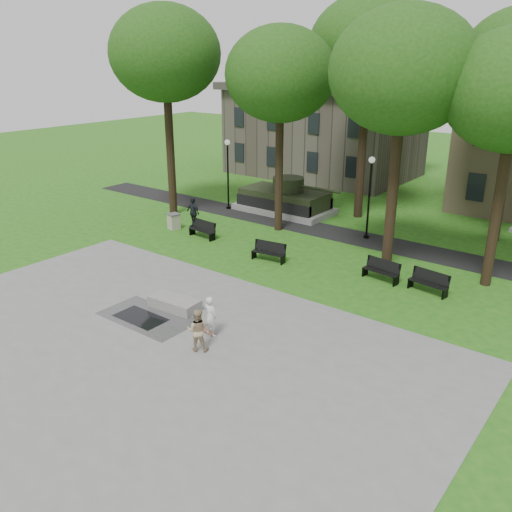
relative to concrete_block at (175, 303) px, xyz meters
The scene contains 22 objects.
ground 1.93m from the concrete_block, 34.77° to the left, with size 120.00×120.00×0.00m, color #1D5814.
plaza 4.22m from the concrete_block, 68.04° to the right, with size 22.00×16.00×0.02m, color gray.
footpath 13.19m from the concrete_block, 83.14° to the left, with size 44.00×2.60×0.01m, color black.
building_left 29.35m from the concrete_block, 108.86° to the left, with size 15.00×10.00×7.20m, color #4C443D.
tree_0 17.50m from the concrete_block, 135.93° to the left, with size 6.80×6.80×12.97m.
tree_1 14.79m from the concrete_block, 104.16° to the left, with size 6.20×6.20×11.63m.
tree_2 14.14m from the concrete_block, 62.12° to the left, with size 6.60×6.60×12.16m.
tree_4 19.88m from the concrete_block, 91.42° to the left, with size 7.20×7.20×13.50m.
lamp_left 16.03m from the concrete_block, 122.17° to the left, with size 0.36×0.36×4.73m.
lamp_mid 13.79m from the concrete_block, 81.19° to the left, with size 0.36×0.36×4.73m.
tank_monument 15.88m from the concrete_block, 107.92° to the left, with size 7.45×3.40×2.40m.
puddle 1.56m from the concrete_block, 107.26° to the right, with size 2.20×1.20×0.00m, color black.
concrete_block is the anchor object (origin of this frame).
skateboard 2.66m from the concrete_block, 16.62° to the right, with size 0.78×0.20×0.07m, color brown.
skateboarder 2.94m from the concrete_block, 16.19° to the right, with size 0.58×0.38×1.59m, color silver.
friend_watching 3.71m from the concrete_block, 31.16° to the right, with size 0.77×0.60×1.59m, color tan.
pedestrian_walker 11.47m from the concrete_block, 129.88° to the left, with size 1.11×0.46×1.89m, color black.
park_bench_0 9.46m from the concrete_block, 125.63° to the left, with size 1.83×0.65×1.00m.
park_bench_1 6.98m from the concrete_block, 91.65° to the left, with size 1.84×0.77×1.00m.
park_bench_2 9.82m from the concrete_block, 55.96° to the left, with size 1.84×0.76×1.00m.
park_bench_3 11.26m from the concrete_block, 46.21° to the left, with size 1.85×0.79×1.00m.
trash_bin 11.23m from the concrete_block, 135.88° to the left, with size 0.80×0.80×0.96m.
Camera 1 is at (13.66, -15.27, 10.00)m, focal length 38.00 mm.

